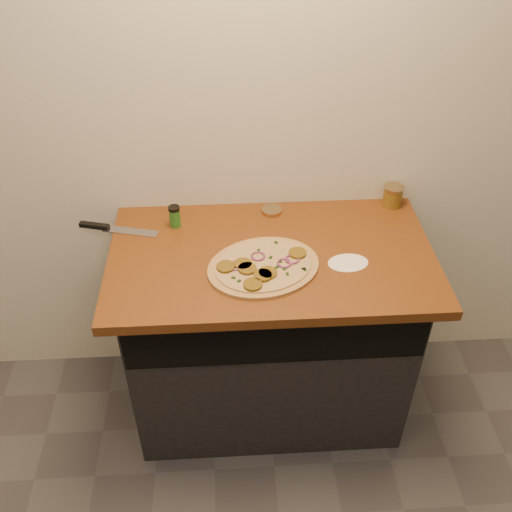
{
  "coord_description": "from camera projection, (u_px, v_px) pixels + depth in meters",
  "views": [
    {
      "loc": [
        -0.16,
        -0.22,
        2.21
      ],
      "look_at": [
        -0.06,
        1.34,
        0.95
      ],
      "focal_mm": 40.0,
      "sensor_mm": 36.0,
      "label": 1
    }
  ],
  "objects": [
    {
      "name": "cabinet",
      "position": [
        269.0,
        334.0,
        2.42
      ],
      "size": [
        1.1,
        0.6,
        0.86
      ],
      "primitive_type": "cube",
      "color": "black",
      "rests_on": "ground"
    },
    {
      "name": "spice_shaker",
      "position": [
        175.0,
        216.0,
        2.2
      ],
      "size": [
        0.04,
        0.04,
        0.09
      ],
      "color": "#296A21",
      "rests_on": "countertop"
    },
    {
      "name": "salsa_jar",
      "position": [
        393.0,
        196.0,
        2.32
      ],
      "size": [
        0.08,
        0.08,
        0.09
      ],
      "color": "#A32B10",
      "rests_on": "countertop"
    },
    {
      "name": "flour_spill",
      "position": [
        348.0,
        263.0,
        2.05
      ],
      "size": [
        0.16,
        0.16,
        0.0
      ],
      "primitive_type": "cylinder",
      "rotation": [
        0.0,
        0.0,
        0.11
      ],
      "color": "white",
      "rests_on": "countertop"
    },
    {
      "name": "mason_jar_lid",
      "position": [
        272.0,
        210.0,
        2.3
      ],
      "size": [
        0.1,
        0.1,
        0.02
      ],
      "primitive_type": "cylinder",
      "rotation": [
        0.0,
        0.0,
        0.31
      ],
      "color": "tan",
      "rests_on": "countertop"
    },
    {
      "name": "chefs_knife",
      "position": [
        111.0,
        228.0,
        2.21
      ],
      "size": [
        0.31,
        0.11,
        0.02
      ],
      "color": "#B7BAC1",
      "rests_on": "countertop"
    },
    {
      "name": "pizza",
      "position": [
        263.0,
        266.0,
        2.02
      ],
      "size": [
        0.5,
        0.5,
        0.03
      ],
      "color": "tan",
      "rests_on": "countertop"
    },
    {
      "name": "countertop",
      "position": [
        271.0,
        257.0,
        2.11
      ],
      "size": [
        1.2,
        0.7,
        0.04
      ],
      "primitive_type": "cube",
      "color": "brown",
      "rests_on": "cabinet"
    }
  ]
}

